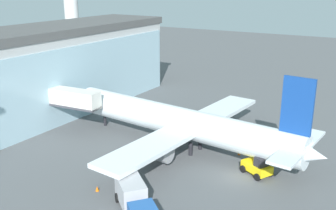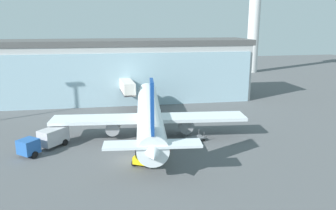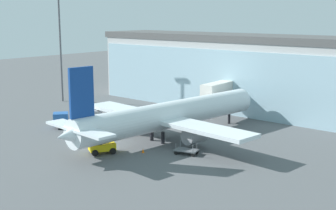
{
  "view_description": "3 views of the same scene",
  "coord_description": "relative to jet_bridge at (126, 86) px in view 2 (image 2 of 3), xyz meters",
  "views": [
    {
      "loc": [
        -36.83,
        -12.24,
        20.22
      ],
      "look_at": [
        4.31,
        11.33,
        5.14
      ],
      "focal_mm": 42.0,
      "sensor_mm": 36.0,
      "label": 1
    },
    {
      "loc": [
        -3.1,
        -39.45,
        17.27
      ],
      "look_at": [
        6.62,
        9.09,
        4.69
      ],
      "focal_mm": 35.0,
      "sensor_mm": 36.0,
      "label": 2
    },
    {
      "loc": [
        43.42,
        -39.86,
        17.11
      ],
      "look_at": [
        2.72,
        10.06,
        4.57
      ],
      "focal_mm": 50.0,
      "sensor_mm": 36.0,
      "label": 3
    }
  ],
  "objects": [
    {
      "name": "baggage_cart",
      "position": [
        8.52,
        -21.59,
        -4.09
      ],
      "size": [
        3.12,
        2.28,
        1.5
      ],
      "rotation": [
        0.0,
        0.0,
        3.41
      ],
      "color": "slate",
      "rests_on": "ground"
    },
    {
      "name": "safety_cone_wingtip",
      "position": [
        -11.36,
        -15.15,
        -4.32
      ],
      "size": [
        0.36,
        0.36,
        0.55
      ],
      "primitive_type": "cone",
      "color": "orange",
      "rests_on": "ground"
    },
    {
      "name": "jet_bridge",
      "position": [
        0.0,
        0.0,
        0.0
      ],
      "size": [
        2.96,
        11.35,
        5.99
      ],
      "rotation": [
        0.0,
        0.0,
        1.63
      ],
      "color": "silver",
      "rests_on": "ground"
    },
    {
      "name": "control_tower",
      "position": [
        47.29,
        41.88,
        19.65
      ],
      "size": [
        8.46,
        8.46,
        38.9
      ],
      "color": "silver",
      "rests_on": "ground"
    },
    {
      "name": "terminal_building",
      "position": [
        -1.37,
        7.67,
        2.17
      ],
      "size": [
        60.18,
        14.3,
        13.53
      ],
      "rotation": [
        0.0,
        0.0,
        -0.03
      ],
      "color": "#B2B2B2",
      "rests_on": "ground"
    },
    {
      "name": "airplane",
      "position": [
        2.26,
        -17.64,
        -1.22
      ],
      "size": [
        29.6,
        35.66,
        11.18
      ],
      "rotation": [
        0.0,
        0.0,
        1.45
      ],
      "color": "white",
      "rests_on": "ground"
    },
    {
      "name": "safety_cone_nose",
      "position": [
        3.93,
        -24.55,
        -4.32
      ],
      "size": [
        0.36,
        0.36,
        0.55
      ],
      "primitive_type": "cone",
      "color": "orange",
      "rests_on": "ground"
    },
    {
      "name": "ground",
      "position": [
        -1.36,
        -26.49,
        -4.6
      ],
      "size": [
        240.0,
        240.0,
        0.0
      ],
      "primitive_type": "plane",
      "color": "#545659"
    },
    {
      "name": "pushback_tug",
      "position": [
        0.03,
        -28.03,
        -3.62
      ],
      "size": [
        3.36,
        3.7,
        2.3
      ],
      "rotation": [
        0.0,
        0.0,
        1.06
      ],
      "color": "yellow",
      "rests_on": "ground"
    },
    {
      "name": "catering_truck",
      "position": [
        -12.71,
        -20.64,
        -3.13
      ],
      "size": [
        6.44,
        6.96,
        2.65
      ],
      "rotation": [
        0.0,
        0.0,
        4.0
      ],
      "color": "#2659A5",
      "rests_on": "ground"
    }
  ]
}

